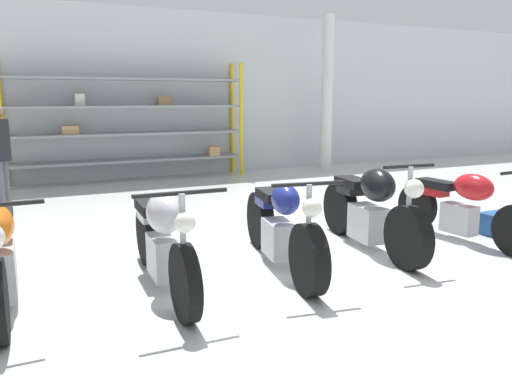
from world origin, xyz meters
TOP-DOWN VIEW (x-y plane):
  - ground_plane at (0.00, 0.00)m, footprint 30.00×30.00m
  - back_wall at (0.00, 6.40)m, footprint 30.00×0.08m
  - shelving_rack at (-0.35, 6.03)m, footprint 4.87×0.63m
  - support_pillar at (4.16, 5.57)m, footprint 0.28×0.28m
  - motorcycle_silver at (-1.23, -0.24)m, footprint 0.74×2.15m
  - motorcycle_blue at (0.02, -0.17)m, footprint 0.66×2.17m
  - motorcycle_black at (1.26, -0.04)m, footprint 0.59×2.12m
  - motorcycle_red at (2.50, -0.24)m, footprint 0.62×2.06m
  - toolbox at (3.16, -0.17)m, footprint 0.44×0.26m

SIDE VIEW (x-z plane):
  - ground_plane at x=0.00m, z-range 0.00..0.00m
  - toolbox at x=3.16m, z-range 0.00..0.28m
  - motorcycle_blue at x=0.02m, z-range -0.09..0.93m
  - motorcycle_red at x=2.50m, z-range -0.03..0.93m
  - motorcycle_black at x=1.26m, z-range -0.07..1.01m
  - motorcycle_silver at x=-1.23m, z-range -0.04..1.00m
  - shelving_rack at x=-0.35m, z-range 0.02..2.50m
  - back_wall at x=0.00m, z-range 0.00..3.60m
  - support_pillar at x=4.16m, z-range 0.00..3.60m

